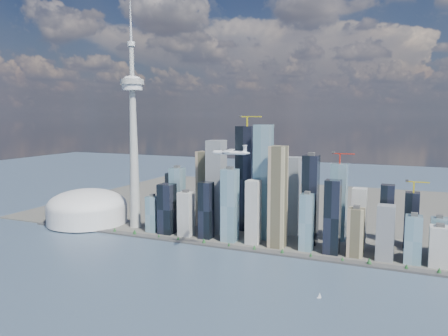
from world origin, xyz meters
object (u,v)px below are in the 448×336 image
at_px(dome_stadium, 87,208).
at_px(needle_tower, 133,132).
at_px(airplane, 230,152).
at_px(sailboat_west, 319,296).

bearing_deg(dome_stadium, needle_tower, 4.09).
relative_size(airplane, sailboat_west, 7.22).
height_order(needle_tower, airplane, needle_tower).
bearing_deg(needle_tower, airplane, -27.14).
bearing_deg(airplane, sailboat_west, -30.60).
xyz_separation_m(dome_stadium, sailboat_west, (637.67, -228.89, -36.27)).
height_order(needle_tower, dome_stadium, needle_tower).
height_order(needle_tower, sailboat_west, needle_tower).
relative_size(needle_tower, dome_stadium, 2.75).
height_order(airplane, sailboat_west, airplane).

